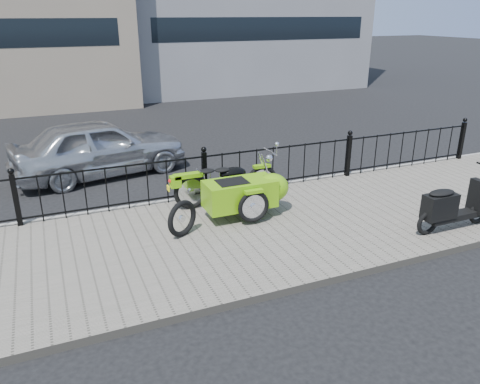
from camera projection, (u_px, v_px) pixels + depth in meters
name	position (u px, v px, depth m)	size (l,w,h in m)	color
ground	(228.00, 227.00, 8.60)	(120.00, 120.00, 0.00)	black
sidewalk	(239.00, 235.00, 8.15)	(30.00, 3.80, 0.12)	#6A6459
curb	(203.00, 197.00, 9.82)	(30.00, 0.10, 0.12)	gray
iron_fence	(204.00, 176.00, 9.51)	(14.11, 0.11, 1.08)	black
motorcycle_sidecar	(246.00, 190.00, 8.74)	(2.28, 1.48, 0.98)	black
scooter	(451.00, 207.00, 8.07)	(1.63, 0.47, 1.10)	black
spare_tire	(182.00, 218.00, 7.88)	(0.64, 0.64, 0.09)	black
sedan_car	(100.00, 147.00, 11.12)	(1.63, 4.05, 1.38)	#BABDC2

